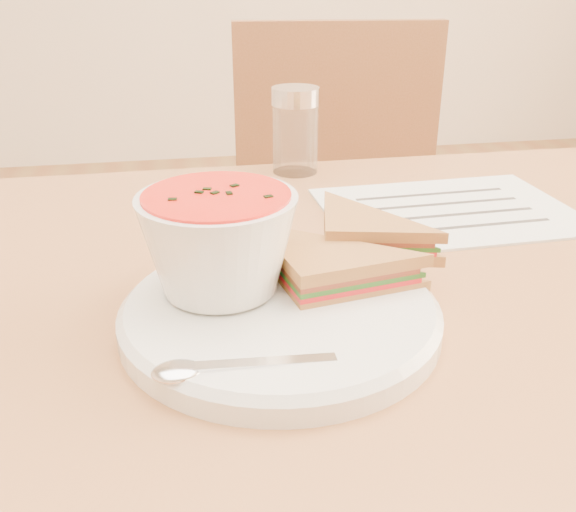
{
  "coord_description": "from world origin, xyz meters",
  "views": [
    {
      "loc": [
        -0.2,
        -0.51,
        1.01
      ],
      "look_at": [
        -0.12,
        -0.06,
        0.8
      ],
      "focal_mm": 40.0,
      "sensor_mm": 36.0,
      "label": 1
    }
  ],
  "objects": [
    {
      "name": "sandwich_half_b",
      "position": [
        -0.08,
        -0.04,
        0.79
      ],
      "size": [
        0.12,
        0.12,
        0.03
      ],
      "primitive_type": null,
      "rotation": [
        0.0,
        0.0,
        -0.23
      ],
      "color": "#C18E44",
      "rests_on": "plate"
    },
    {
      "name": "paper_menu",
      "position": [
        0.1,
        0.13,
        0.75
      ],
      "size": [
        0.29,
        0.21,
        0.0
      ],
      "primitive_type": null,
      "rotation": [
        0.0,
        0.0,
        0.03
      ],
      "color": "white",
      "rests_on": "dining_table"
    },
    {
      "name": "spoon",
      "position": [
        -0.16,
        -0.16,
        0.77
      ],
      "size": [
        0.17,
        0.04,
        0.01
      ],
      "primitive_type": null,
      "rotation": [
        0.0,
        0.0,
        -0.03
      ],
      "color": "silver",
      "rests_on": "plate"
    },
    {
      "name": "sandwich_half_a",
      "position": [
        -0.12,
        -0.1,
        0.78
      ],
      "size": [
        0.13,
        0.13,
        0.03
      ],
      "primitive_type": null,
      "rotation": [
        0.0,
        0.0,
        0.17
      ],
      "color": "#C18E44",
      "rests_on": "plate"
    },
    {
      "name": "plate",
      "position": [
        -0.13,
        -0.08,
        0.76
      ],
      "size": [
        0.3,
        0.3,
        0.02
      ],
      "primitive_type": null,
      "rotation": [
        0.0,
        0.0,
        -0.22
      ],
      "color": "white",
      "rests_on": "dining_table"
    },
    {
      "name": "condiment_shaker",
      "position": [
        -0.04,
        0.31,
        0.81
      ],
      "size": [
        0.08,
        0.08,
        0.11
      ],
      "primitive_type": null,
      "rotation": [
        0.0,
        0.0,
        -0.35
      ],
      "color": "silver",
      "rests_on": "dining_table"
    },
    {
      "name": "soup_bowl",
      "position": [
        -0.17,
        -0.06,
        0.81
      ],
      "size": [
        0.16,
        0.16,
        0.09
      ],
      "primitive_type": null,
      "rotation": [
        0.0,
        0.0,
        0.33
      ],
      "color": "white",
      "rests_on": "plate"
    },
    {
      "name": "chair_far",
      "position": [
        0.11,
        0.53,
        0.45
      ],
      "size": [
        0.44,
        0.44,
        0.91
      ],
      "primitive_type": null,
      "rotation": [
        0.0,
        0.0,
        3.04
      ],
      "color": "brown",
      "rests_on": "floor"
    }
  ]
}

